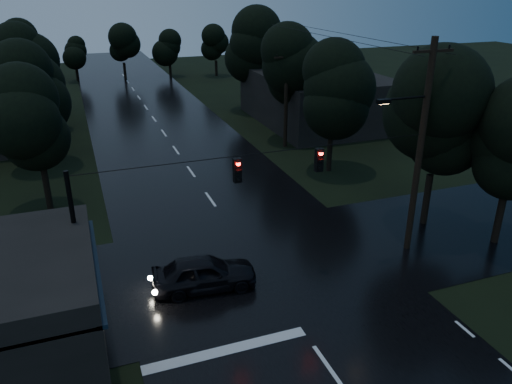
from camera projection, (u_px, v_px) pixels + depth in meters
main_road at (176, 150)px, 38.52m from camera, size 12.00×120.00×0.02m
cross_street at (257, 266)px, 22.98m from camera, size 60.00×9.00×0.02m
building_far_right at (317, 98)px, 45.57m from camera, size 10.00×14.00×4.40m
utility_pole_main at (419, 146)px, 22.42m from camera, size 3.50×0.30×10.00m
utility_pole_far at (286, 98)px, 37.92m from camera, size 2.00×0.30×7.50m
anchor_pole_left at (78, 246)px, 18.56m from camera, size 0.18×0.18×6.00m
span_signals at (278, 164)px, 20.23m from camera, size 15.00×0.37×1.12m
tree_corner_near at (439, 115)px, 24.68m from camera, size 4.48×4.48×9.44m
tree_left_a at (35, 120)px, 26.69m from camera, size 3.92×3.92×8.26m
tree_left_b at (29, 86)px, 33.26m from camera, size 4.20×4.20×8.85m
tree_left_c at (26, 60)px, 41.55m from camera, size 4.48×4.48×9.44m
tree_right_a at (333, 89)px, 32.28m from camera, size 4.20×4.20×8.85m
tree_right_b at (292, 65)px, 39.23m from camera, size 4.48×4.48×9.44m
tree_right_c at (255, 45)px, 47.91m from camera, size 4.76×4.76×10.03m
car at (204, 273)px, 21.02m from camera, size 4.55×2.21×1.50m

